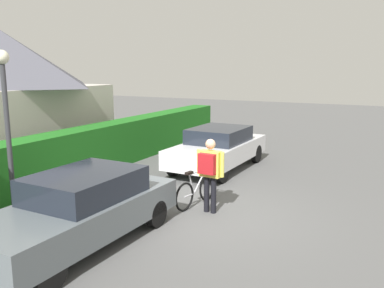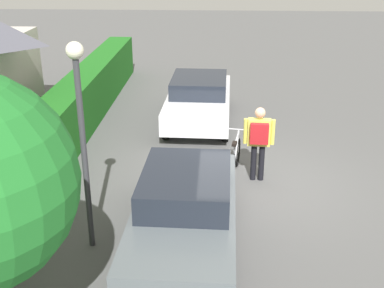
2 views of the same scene
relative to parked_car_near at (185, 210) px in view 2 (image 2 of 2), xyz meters
name	(u,v)px [view 2 (image 2 of 2)]	position (x,y,z in m)	size (l,w,h in m)	color
ground_plane	(254,183)	(2.46, -1.40, -0.71)	(60.00, 60.00, 0.00)	#545454
hedge_row	(41,149)	(2.46, 3.40, 0.02)	(19.96, 0.90, 1.46)	#1E671C
parked_car_near	(185,210)	(0.00, 0.00, 0.00)	(4.30, 1.85, 1.37)	slate
parked_car_far	(199,99)	(6.54, 0.00, 0.01)	(4.35, 1.93, 1.36)	silver
bicycle	(235,159)	(2.95, -0.98, -0.32)	(1.64, 0.50, 0.94)	black
person_rider	(259,137)	(2.64, -1.46, 0.34)	(0.37, 0.69, 1.72)	black
street_lamp	(81,118)	(-0.10, 1.67, 1.70)	(0.28, 0.28, 3.64)	#38383D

